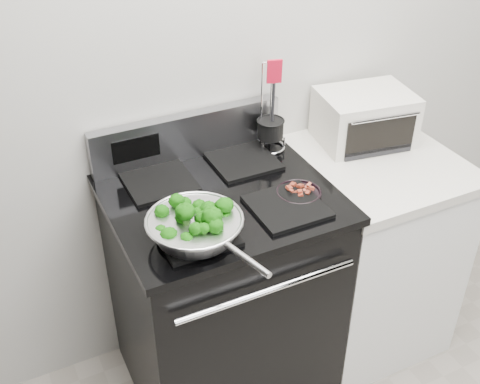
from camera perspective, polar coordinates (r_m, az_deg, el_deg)
back_wall at (r=2.33m, az=1.36°, el=14.01°), size 4.00×0.02×2.70m
gas_range at (r=2.42m, az=-1.65°, el=-9.37°), size 0.79×0.69×1.13m
counter at (r=2.71m, az=11.72°, el=-5.27°), size 0.62×0.68×0.92m
skillet at (r=1.90m, az=-4.27°, el=-3.27°), size 0.31×0.49×0.07m
broccoli_pile at (r=1.89m, az=-4.34°, el=-2.79°), size 0.25×0.25×0.08m
bacon_plate at (r=2.13m, az=5.60°, el=0.15°), size 0.16×0.16×0.04m
utensil_holder at (r=2.38m, az=2.90°, el=5.58°), size 0.12×0.12×0.38m
toaster_oven at (r=2.53m, az=11.72°, el=6.93°), size 0.40×0.33×0.21m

